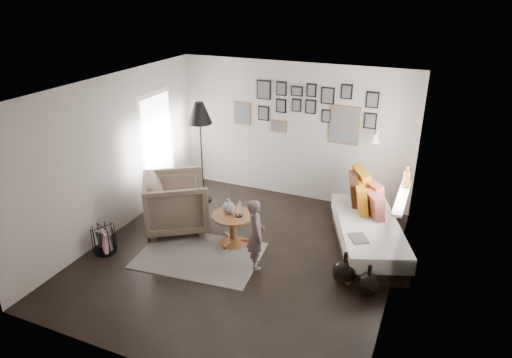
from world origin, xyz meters
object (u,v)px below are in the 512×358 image
at_px(demijohn_large, 344,272).
at_px(demijohn_small, 368,284).
at_px(pedestal_table, 233,230).
at_px(child, 256,234).
at_px(daybed, 369,228).
at_px(armchair, 176,203).
at_px(vase, 229,205).
at_px(magazine_basket, 104,240).
at_px(floor_lamp, 200,117).

xyz_separation_m(demijohn_large, demijohn_small, (0.35, -0.12, -0.02)).
distance_m(pedestal_table, child, 0.78).
distance_m(daybed, armchair, 3.20).
relative_size(armchair, demijohn_large, 2.03).
relative_size(vase, daybed, 0.21).
bearing_deg(demijohn_small, magazine_basket, -172.52).
bearing_deg(floor_lamp, demijohn_small, -26.01).
xyz_separation_m(daybed, child, (-1.43, -1.22, 0.22)).
distance_m(vase, daybed, 2.26).
height_order(daybed, armchair, daybed).
bearing_deg(armchair, demijohn_small, -134.83).
bearing_deg(vase, armchair, 175.41).
height_order(magazine_basket, demijohn_large, demijohn_large).
xyz_separation_m(vase, floor_lamp, (-1.14, 1.18, 1.00)).
xyz_separation_m(pedestal_table, demijohn_large, (1.89, -0.36, -0.04)).
relative_size(floor_lamp, demijohn_small, 4.16).
bearing_deg(magazine_basket, armchair, 60.26).
height_order(pedestal_table, daybed, daybed).
distance_m(armchair, demijohn_small, 3.42).
distance_m(daybed, magazine_basket, 4.16).
height_order(vase, armchair, vase).
height_order(daybed, magazine_basket, daybed).
bearing_deg(demijohn_large, pedestal_table, 169.10).
distance_m(daybed, demijohn_large, 1.17).
distance_m(pedestal_table, demijohn_large, 1.93).
distance_m(pedestal_table, daybed, 2.16).
bearing_deg(pedestal_table, magazine_basket, -149.98).
bearing_deg(child, magazine_basket, 71.56).
bearing_deg(armchair, pedestal_table, -130.18).
relative_size(magazine_basket, child, 0.42).
distance_m(daybed, child, 1.90).
height_order(magazine_basket, child, child).
xyz_separation_m(vase, armchair, (-1.03, 0.08, -0.19)).
relative_size(pedestal_table, demijohn_large, 1.30).
bearing_deg(vase, pedestal_table, -14.04).
relative_size(floor_lamp, magazine_basket, 4.21).
height_order(pedestal_table, magazine_basket, pedestal_table).
distance_m(vase, demijohn_small, 2.43).
xyz_separation_m(armchair, child, (1.69, -0.54, 0.07)).
bearing_deg(daybed, child, -160.61).
bearing_deg(daybed, vase, 179.10).
xyz_separation_m(vase, magazine_basket, (-1.66, -1.03, -0.45)).
distance_m(daybed, demijohn_small, 1.30).
relative_size(vase, demijohn_large, 0.93).
xyz_separation_m(demijohn_large, child, (-1.31, -0.07, 0.35)).
height_order(magazine_basket, demijohn_small, demijohn_small).
bearing_deg(child, floor_lamp, 15.36).
bearing_deg(magazine_basket, child, 13.90).
bearing_deg(floor_lamp, armchair, -84.33).
xyz_separation_m(magazine_basket, demijohn_small, (3.99, 0.52, -0.04)).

